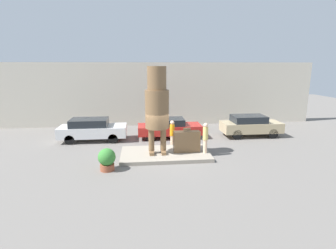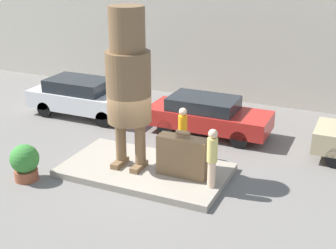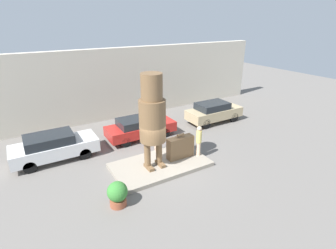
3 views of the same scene
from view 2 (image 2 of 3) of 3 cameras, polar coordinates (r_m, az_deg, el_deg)
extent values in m
plane|color=slate|center=(14.57, -2.79, -5.95)|extent=(60.00, 60.00, 0.00)
cube|color=gray|center=(14.53, -2.80, -5.59)|extent=(5.06, 2.85, 0.21)
cube|color=beige|center=(21.16, 7.54, 10.18)|extent=(28.00, 0.60, 5.36)
cube|color=brown|center=(14.64, -5.89, -4.65)|extent=(0.26, 0.75, 0.16)
cube|color=brown|center=(14.35, -3.55, -5.14)|extent=(0.26, 0.75, 0.16)
cylinder|color=brown|center=(14.43, -5.78, -1.83)|extent=(0.33, 0.33, 1.31)
cylinder|color=brown|center=(14.13, -3.41, -2.27)|extent=(0.33, 0.33, 1.31)
cylinder|color=brown|center=(13.70, -4.81, 4.56)|extent=(1.31, 1.31, 2.11)
cylinder|color=brown|center=(13.32, -5.04, 11.55)|extent=(1.03, 1.03, 1.27)
cube|color=brown|center=(13.74, 1.82, -3.92)|extent=(1.51, 0.48, 1.22)
cylinder|color=brown|center=(13.45, 1.85, -1.06)|extent=(0.42, 0.15, 0.15)
cylinder|color=beige|center=(13.25, 5.32, -6.04)|extent=(0.23, 0.23, 0.79)
cylinder|color=#DBC66B|center=(12.93, 5.43, -3.10)|extent=(0.30, 0.30, 0.70)
sphere|color=beige|center=(12.74, 5.50, -1.13)|extent=(0.26, 0.26, 0.26)
cube|color=silver|center=(19.46, -10.17, 2.97)|extent=(4.52, 1.80, 0.71)
cube|color=#1E2328|center=(19.40, -10.84, 4.76)|extent=(2.49, 1.62, 0.50)
cylinder|color=black|center=(19.50, -5.36, 2.16)|extent=(0.65, 0.18, 0.65)
cylinder|color=black|center=(18.20, -7.85, 0.64)|extent=(0.65, 0.18, 0.65)
cylinder|color=black|center=(20.97, -12.07, 3.14)|extent=(0.65, 0.18, 0.65)
cylinder|color=black|center=(19.77, -14.78, 1.79)|extent=(0.65, 0.18, 0.65)
cube|color=#B2231E|center=(17.33, 5.00, 0.79)|extent=(4.50, 1.76, 0.63)
cube|color=#1E2328|center=(17.22, 4.35, 2.60)|extent=(2.48, 1.58, 0.46)
cylinder|color=black|center=(17.79, 10.06, -0.01)|extent=(0.63, 0.18, 0.63)
cylinder|color=black|center=(16.37, 8.65, -1.82)|extent=(0.63, 0.18, 0.63)
cylinder|color=black|center=(18.60, 1.73, 1.26)|extent=(0.63, 0.18, 0.63)
cylinder|color=black|center=(17.24, -0.28, -0.36)|extent=(0.63, 0.18, 0.63)
cylinder|color=brown|center=(14.75, -16.87, -5.87)|extent=(0.70, 0.70, 0.33)
sphere|color=#387F33|center=(14.52, -17.09, -3.99)|extent=(0.87, 0.87, 0.87)
cylinder|color=beige|center=(15.46, 1.78, -2.69)|extent=(0.23, 0.23, 0.78)
cylinder|color=orange|center=(15.17, 1.81, -0.14)|extent=(0.30, 0.30, 0.69)
sphere|color=beige|center=(15.01, 1.83, 1.56)|extent=(0.26, 0.26, 0.26)
camera|label=1|loc=(8.01, -82.64, -8.99)|focal=28.00mm
camera|label=3|loc=(11.89, -64.38, 13.42)|focal=28.00mm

